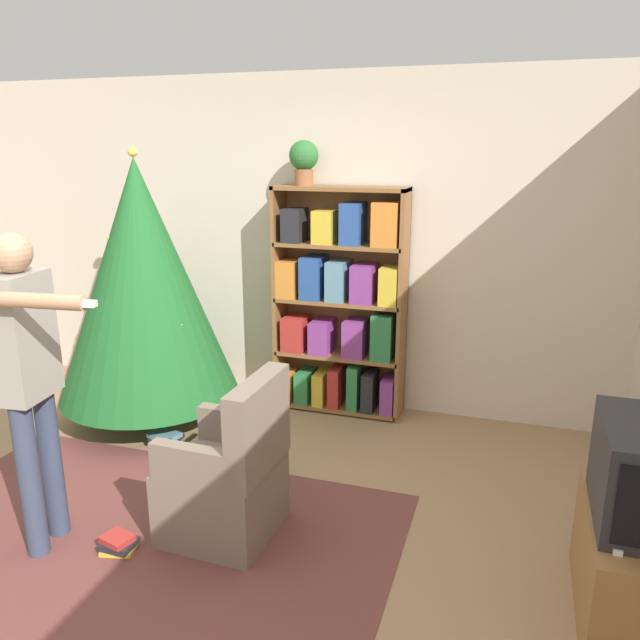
{
  "coord_description": "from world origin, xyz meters",
  "views": [
    {
      "loc": [
        1.55,
        -2.41,
        2.06
      ],
      "look_at": [
        0.44,
        1.02,
        1.05
      ],
      "focal_mm": 35.0,
      "sensor_mm": 36.0,
      "label": 1
    }
  ],
  "objects_px": {
    "christmas_tree": "(143,281)",
    "potted_plant": "(304,159)",
    "standing_person": "(28,369)",
    "armchair": "(229,479)",
    "bookshelf": "(340,307)"
  },
  "relations": [
    {
      "from": "bookshelf",
      "to": "standing_person",
      "type": "xyz_separation_m",
      "value": [
        -0.98,
        -2.17,
        0.14
      ]
    },
    {
      "from": "armchair",
      "to": "standing_person",
      "type": "distance_m",
      "value": 1.17
    },
    {
      "from": "potted_plant",
      "to": "standing_person",
      "type": "bearing_deg",
      "value": -107.48
    },
    {
      "from": "armchair",
      "to": "standing_person",
      "type": "bearing_deg",
      "value": -64.68
    },
    {
      "from": "armchair",
      "to": "standing_person",
      "type": "relative_size",
      "value": 0.55
    },
    {
      "from": "standing_person",
      "to": "christmas_tree",
      "type": "bearing_deg",
      "value": -173.83
    },
    {
      "from": "christmas_tree",
      "to": "armchair",
      "type": "relative_size",
      "value": 2.23
    },
    {
      "from": "armchair",
      "to": "potted_plant",
      "type": "relative_size",
      "value": 2.8
    },
    {
      "from": "potted_plant",
      "to": "christmas_tree",
      "type": "bearing_deg",
      "value": -148.45
    },
    {
      "from": "christmas_tree",
      "to": "potted_plant",
      "type": "distance_m",
      "value": 1.49
    },
    {
      "from": "christmas_tree",
      "to": "potted_plant",
      "type": "xyz_separation_m",
      "value": [
        1.04,
        0.64,
        0.86
      ]
    },
    {
      "from": "christmas_tree",
      "to": "standing_person",
      "type": "relative_size",
      "value": 1.23
    },
    {
      "from": "potted_plant",
      "to": "bookshelf",
      "type": "bearing_deg",
      "value": -1.37
    },
    {
      "from": "bookshelf",
      "to": "potted_plant",
      "type": "bearing_deg",
      "value": 178.63
    },
    {
      "from": "christmas_tree",
      "to": "standing_person",
      "type": "height_order",
      "value": "christmas_tree"
    }
  ]
}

